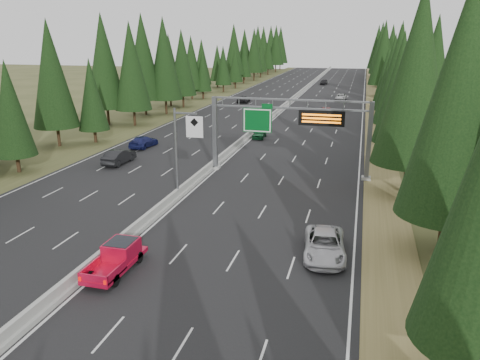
# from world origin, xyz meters

# --- Properties ---
(road) EXTENTS (32.00, 260.00, 0.08)m
(road) POSITION_xyz_m (0.00, 80.00, 0.04)
(road) COLOR black
(road) RESTS_ON ground
(shoulder_right) EXTENTS (3.60, 260.00, 0.06)m
(shoulder_right) POSITION_xyz_m (17.80, 80.00, 0.03)
(shoulder_right) COLOR olive
(shoulder_right) RESTS_ON ground
(shoulder_left) EXTENTS (3.60, 260.00, 0.06)m
(shoulder_left) POSITION_xyz_m (-17.80, 80.00, 0.03)
(shoulder_left) COLOR #3A431F
(shoulder_left) RESTS_ON ground
(median_barrier) EXTENTS (0.70, 260.00, 0.85)m
(median_barrier) POSITION_xyz_m (0.00, 80.00, 0.41)
(median_barrier) COLOR #9A9A95
(median_barrier) RESTS_ON road
(sign_gantry) EXTENTS (16.75, 0.98, 7.80)m
(sign_gantry) POSITION_xyz_m (8.92, 34.88, 5.27)
(sign_gantry) COLOR slate
(sign_gantry) RESTS_ON road
(hov_sign_pole) EXTENTS (2.80, 0.50, 8.00)m
(hov_sign_pole) POSITION_xyz_m (0.58, 24.97, 4.72)
(hov_sign_pole) COLOR slate
(hov_sign_pole) RESTS_ON road
(tree_row_right) EXTENTS (12.21, 243.00, 18.46)m
(tree_row_right) POSITION_xyz_m (21.77, 72.93, 9.14)
(tree_row_right) COLOR black
(tree_row_right) RESTS_ON ground
(tree_row_left) EXTENTS (11.87, 247.66, 18.96)m
(tree_row_left) POSITION_xyz_m (-22.36, 73.84, 9.59)
(tree_row_left) COLOR black
(tree_row_left) RESTS_ON ground
(silver_minivan) EXTENTS (3.15, 5.89, 1.58)m
(silver_minivan) POSITION_xyz_m (13.60, 16.62, 0.87)
(silver_minivan) COLOR silver
(silver_minivan) RESTS_ON road
(red_pickup) EXTENTS (1.84, 5.16, 1.68)m
(red_pickup) POSITION_xyz_m (1.50, 11.63, 1.01)
(red_pickup) COLOR black
(red_pickup) RESTS_ON road
(car_ahead_green) EXTENTS (1.70, 3.97, 1.34)m
(car_ahead_green) POSITION_xyz_m (1.50, 51.96, 0.75)
(car_ahead_green) COLOR #13542A
(car_ahead_green) RESTS_ON road
(car_ahead_dkred) EXTENTS (1.63, 4.24, 1.38)m
(car_ahead_dkred) POSITION_xyz_m (9.00, 74.29, 0.77)
(car_ahead_dkred) COLOR #5A0E0C
(car_ahead_dkred) RESTS_ON road
(car_ahead_dkgrey) EXTENTS (1.89, 4.43, 1.27)m
(car_ahead_dkgrey) POSITION_xyz_m (8.61, 73.84, 0.72)
(car_ahead_dkgrey) COLOR black
(car_ahead_dkgrey) RESTS_ON road
(car_ahead_white) EXTENTS (2.42, 4.84, 1.32)m
(car_ahead_white) POSITION_xyz_m (10.46, 97.34, 0.74)
(car_ahead_white) COLOR silver
(car_ahead_white) RESTS_ON road
(car_ahead_far) EXTENTS (2.10, 4.84, 1.63)m
(car_ahead_far) POSITION_xyz_m (3.70, 132.07, 0.89)
(car_ahead_far) COLOR black
(car_ahead_far) RESTS_ON road
(car_onc_near) EXTENTS (1.84, 5.01, 1.64)m
(car_onc_near) POSITION_xyz_m (-10.83, 34.31, 0.90)
(car_onc_near) COLOR black
(car_onc_near) RESTS_ON road
(car_onc_blue) EXTENTS (2.46, 5.19, 1.46)m
(car_onc_blue) POSITION_xyz_m (-11.78, 42.50, 0.81)
(car_onc_blue) COLOR navy
(car_onc_blue) RESTS_ON road
(car_onc_white) EXTENTS (1.78, 4.42, 1.50)m
(car_onc_white) POSITION_xyz_m (-1.50, 64.11, 0.83)
(car_onc_white) COLOR #BBBBBB
(car_onc_white) RESTS_ON road
(car_onc_far) EXTENTS (2.78, 5.33, 1.43)m
(car_onc_far) POSITION_xyz_m (-9.84, 87.78, 0.80)
(car_onc_far) COLOR black
(car_onc_far) RESTS_ON road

